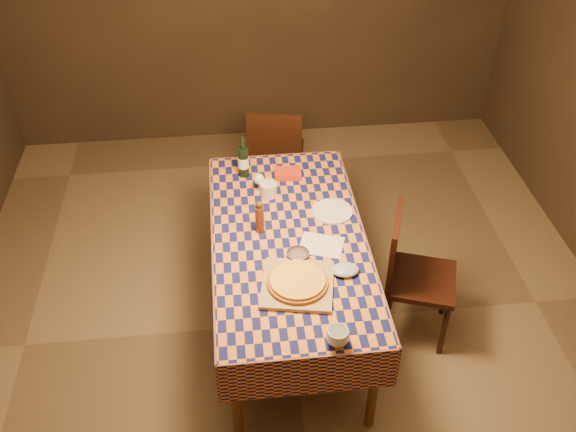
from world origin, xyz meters
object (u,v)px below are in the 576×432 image
Objects in this scene: dining_table at (289,247)px; pizza at (298,281)px; cutting_board at (298,285)px; chair_far at (276,152)px; wine_bottle at (243,161)px; bowl at (298,255)px; white_plate at (332,211)px; chair_right at (410,269)px.

pizza is at bearing -89.82° from dining_table.
chair_far reaches higher than cutting_board.
chair_far is at bearing 88.11° from dining_table.
wine_bottle reaches higher than dining_table.
bowl is at bearing -73.10° from wine_bottle.
wine_bottle is at bearing 108.69° from dining_table.
chair_far reaches higher than white_plate.
pizza is at bearing -97.59° from bowl.
bowl is at bearing -173.63° from chair_right.
bowl reaches higher than cutting_board.
chair_right is at bearing -63.55° from chair_far.
dining_table is 0.78m from chair_right.
bowl is 0.14× the size of chair_right.
white_plate is (0.54, -0.47, -0.11)m from wine_bottle.
dining_table is 0.21m from bowl.
white_plate is at bearing 64.41° from cutting_board.
white_plate is at bearing 64.41° from pizza.
white_plate reaches higher than dining_table.
bowl is at bearing -80.08° from dining_table.
cutting_board is at bearing -89.82° from dining_table.
pizza reaches higher than bowl.
dining_table is at bearing 90.18° from cutting_board.
chair_far and chair_right have the same top height.
chair_far is at bearing 116.45° from chair_right.
cutting_board reaches higher than white_plate.
pizza is 1.66× the size of white_plate.
cutting_board is at bearing 0.00° from pizza.
wine_bottle is (-0.23, 0.69, 0.19)m from dining_table.
wine_bottle reaches higher than chair_far.
bowl is at bearing 82.41° from pizza.
chair_right reaches higher than bowl.
wine_bottle is 0.78m from chair_far.
cutting_board is at bearing -115.59° from white_plate.
white_plate is 1.17m from chair_far.
wine_bottle is at bearing 138.57° from white_plate.
cutting_board is 0.86m from chair_right.
pizza is 0.70m from white_plate.
chair_far is (-0.26, 1.11, -0.25)m from white_plate.
dining_table is 4.31× the size of pizza.
chair_far is (0.01, 1.51, -0.27)m from bowl.
pizza is 0.46× the size of chair_right.
chair_far is at bearing 66.46° from wine_bottle.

